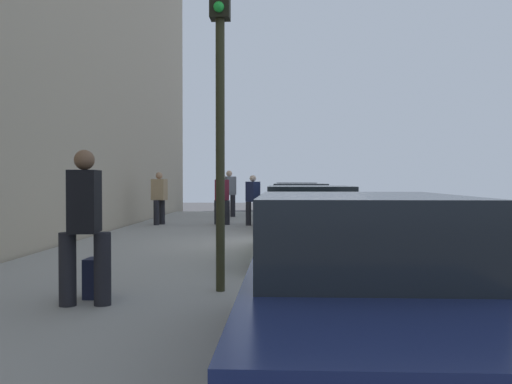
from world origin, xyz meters
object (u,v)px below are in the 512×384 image
object	(u,v)px
pedestrian_burgundy_coat	(222,197)
parked_car_black	(296,201)
parked_car_white	(300,208)
rolling_suitcase	(95,278)
traffic_light_pole	(220,72)
pedestrian_tan_coat	(159,197)
parked_car_navy	(360,290)
pedestrian_black_coat	(85,223)
pedestrian_navy_coat	(253,199)
parked_car_green	(310,225)
pedestrian_grey_coat	(229,192)

from	to	relation	value
pedestrian_burgundy_coat	parked_car_black	bearing A→B (deg)	153.59
parked_car_white	rolling_suitcase	distance (m)	10.96
parked_car_black	pedestrian_burgundy_coat	bearing A→B (deg)	-26.41
traffic_light_pole	parked_car_black	bearing A→B (deg)	175.38
parked_car_white	pedestrian_burgundy_coat	size ratio (longest dim) A/B	2.70
parked_car_black	pedestrian_tan_coat	bearing A→B (deg)	-41.25
parked_car_white	pedestrian_burgundy_coat	world-z (taller)	pedestrian_burgundy_coat
parked_car_black	parked_car_navy	world-z (taller)	same
parked_car_white	parked_car_black	bearing A→B (deg)	179.97
pedestrian_black_coat	traffic_light_pole	bearing A→B (deg)	122.31
parked_car_navy	pedestrian_navy_coat	distance (m)	14.30
parked_car_white	parked_car_green	bearing A→B (deg)	0.09
pedestrian_burgundy_coat	rolling_suitcase	size ratio (longest dim) A/B	1.99
pedestrian_grey_coat	pedestrian_burgundy_coat	size ratio (longest dim) A/B	1.08
pedestrian_burgundy_coat	pedestrian_navy_coat	bearing A→B (deg)	76.99
parked_car_white	pedestrian_black_coat	xyz separation A→B (m)	(11.03, -2.83, 0.37)
pedestrian_grey_coat	parked_car_green	bearing A→B (deg)	12.71
parked_car_black	pedestrian_grey_coat	xyz separation A→B (m)	(0.93, -2.69, 0.38)
pedestrian_tan_coat	traffic_light_pole	bearing A→B (deg)	16.13
parked_car_green	pedestrian_navy_coat	world-z (taller)	pedestrian_navy_coat
parked_car_black	parked_car_white	xyz separation A→B (m)	(6.44, -0.00, 0.00)
pedestrian_burgundy_coat	rolling_suitcase	distance (m)	11.93
pedestrian_navy_coat	pedestrian_burgundy_coat	size ratio (longest dim) A/B	0.96
parked_car_navy	rolling_suitcase	world-z (taller)	parked_car_navy
pedestrian_tan_coat	rolling_suitcase	world-z (taller)	pedestrian_tan_coat
parked_car_white	pedestrian_tan_coat	xyz separation A→B (m)	(-1.19, -4.60, 0.31)
parked_car_navy	pedestrian_grey_coat	bearing A→B (deg)	-171.43
parked_car_black	pedestrian_burgundy_coat	distance (m)	5.71
pedestrian_navy_coat	pedestrian_burgundy_coat	bearing A→B (deg)	-103.01
pedestrian_tan_coat	pedestrian_grey_coat	size ratio (longest dim) A/B	0.93
parked_car_black	pedestrian_tan_coat	xyz separation A→B (m)	(5.24, -4.60, 0.32)
rolling_suitcase	pedestrian_black_coat	bearing A→B (deg)	4.03
pedestrian_grey_coat	parked_car_navy	bearing A→B (deg)	8.57
pedestrian_tan_coat	rolling_suitcase	distance (m)	11.92
pedestrian_tan_coat	pedestrian_navy_coat	bearing A→B (deg)	88.14
pedestrian_grey_coat	pedestrian_navy_coat	bearing A→B (deg)	15.10
parked_car_green	pedestrian_burgundy_coat	size ratio (longest dim) A/B	2.82
rolling_suitcase	pedestrian_navy_coat	bearing A→B (deg)	173.32
parked_car_navy	pedestrian_black_coat	world-z (taller)	pedestrian_black_coat
traffic_light_pole	parked_car_white	bearing A→B (deg)	172.47
parked_car_green	pedestrian_grey_coat	xyz separation A→B (m)	(-11.96, -2.70, 0.38)
parked_car_black	parked_car_navy	bearing A→B (deg)	0.34
parked_car_navy	pedestrian_tan_coat	world-z (taller)	pedestrian_tan_coat
pedestrian_tan_coat	parked_car_navy	bearing A→B (deg)	18.24
pedestrian_tan_coat	pedestrian_navy_coat	size ratio (longest dim) A/B	1.06
parked_car_navy	pedestrian_burgundy_coat	bearing A→B (deg)	-169.60
parked_car_navy	pedestrian_navy_coat	xyz separation A→B (m)	(-14.21, -1.62, 0.26)
pedestrian_black_coat	pedestrian_burgundy_coat	xyz separation A→B (m)	(-12.36, 0.30, -0.07)
parked_car_green	pedestrian_tan_coat	xyz separation A→B (m)	(-7.65, -4.61, 0.31)
parked_car_white	parked_car_navy	xyz separation A→B (m)	(13.12, 0.12, 0.00)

